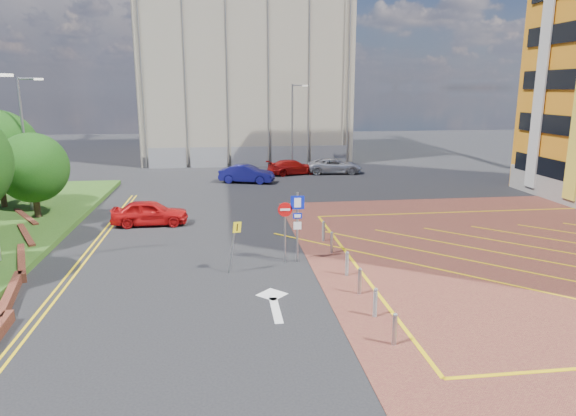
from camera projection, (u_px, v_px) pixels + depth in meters
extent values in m
plane|color=black|center=(289.00, 270.00, 22.10)|extent=(140.00, 140.00, 0.00)
cube|color=brown|center=(10.00, 296.00, 18.79)|extent=(1.25, 4.56, 0.40)
cube|color=brown|center=(22.00, 262.00, 22.53)|extent=(1.86, 4.43, 0.40)
cube|color=brown|center=(26.00, 237.00, 26.24)|extent=(2.29, 4.27, 0.40)
cube|color=brown|center=(26.00, 219.00, 29.93)|extent=(2.69, 4.06, 0.40)
cylinder|color=#3D2B1C|center=(37.00, 202.00, 29.79)|extent=(0.36, 0.36, 1.80)
sphere|color=#10350C|center=(33.00, 168.00, 29.33)|extent=(4.00, 4.00, 4.00)
cylinder|color=#3D2B1C|center=(2.00, 190.00, 32.26)|extent=(0.36, 0.36, 2.20)
cube|color=silver|center=(6.00, 75.00, 20.75)|extent=(0.50, 0.15, 0.12)
cylinder|color=#9EA0A8|center=(25.00, 145.00, 30.88)|extent=(0.16, 0.16, 8.00)
cylinder|color=#9EA0A8|center=(28.00, 79.00, 30.07)|extent=(1.20, 0.10, 0.10)
cube|color=silver|center=(39.00, 79.00, 30.16)|extent=(0.50, 0.15, 0.12)
cylinder|color=#9EA0A8|center=(292.00, 127.00, 48.72)|extent=(0.16, 0.16, 8.00)
cylinder|color=#9EA0A8|center=(299.00, 85.00, 47.91)|extent=(1.20, 0.10, 0.10)
cube|color=silver|center=(305.00, 86.00, 47.99)|extent=(0.50, 0.15, 0.12)
cylinder|color=#9EA0A8|center=(297.00, 228.00, 22.76)|extent=(0.10, 0.10, 3.20)
cube|color=#0A1BBD|center=(298.00, 203.00, 22.47)|extent=(0.60, 0.04, 0.60)
cube|color=white|center=(298.00, 203.00, 22.45)|extent=(0.30, 0.02, 0.42)
cube|color=#0A1BBD|center=(297.00, 216.00, 22.61)|extent=(0.40, 0.04, 0.25)
cube|color=white|center=(298.00, 216.00, 22.58)|extent=(0.28, 0.02, 0.14)
cube|color=white|center=(297.00, 226.00, 22.71)|extent=(0.35, 0.04, 0.35)
cylinder|color=#9EA0A8|center=(285.00, 233.00, 22.75)|extent=(0.08, 0.08, 2.70)
cylinder|color=red|center=(285.00, 210.00, 22.47)|extent=(0.64, 0.04, 0.64)
cube|color=white|center=(285.00, 210.00, 22.45)|extent=(0.44, 0.02, 0.10)
cylinder|color=#9EA0A8|center=(232.00, 248.00, 21.52)|extent=(0.42, 0.08, 2.19)
cube|color=yellow|center=(237.00, 227.00, 21.31)|extent=(0.39, 0.39, 0.51)
cylinder|color=#9EA0A8|center=(394.00, 331.00, 15.52)|extent=(0.14, 0.14, 0.90)
cylinder|color=black|center=(375.00, 304.00, 17.45)|extent=(0.14, 0.14, 0.90)
cylinder|color=#9EA0A8|center=(360.00, 283.00, 19.38)|extent=(0.14, 0.14, 0.90)
cylinder|color=black|center=(347.00, 265.00, 21.32)|extent=(0.14, 0.14, 0.90)
cylinder|color=#9EA0A8|center=(332.00, 244.00, 24.21)|extent=(0.14, 0.14, 0.90)
cylinder|color=black|center=(323.00, 232.00, 26.14)|extent=(0.14, 0.14, 0.90)
cube|color=#A99B8A|center=(243.00, 58.00, 58.21)|extent=(21.20, 19.20, 22.00)
cube|color=gold|center=(259.00, 5.00, 59.02)|extent=(0.90, 0.90, 34.00)
cube|color=gray|center=(260.00, 156.00, 50.96)|extent=(21.60, 0.06, 2.00)
imported|color=red|center=(150.00, 213.00, 29.21)|extent=(4.26, 1.72, 1.45)
imported|color=navy|center=(247.00, 174.00, 42.28)|extent=(4.74, 2.81, 1.47)
imported|color=#A8100E|center=(293.00, 167.00, 46.32)|extent=(4.94, 3.03, 1.34)
imported|color=#AFB0B7|center=(334.00, 166.00, 46.94)|extent=(5.13, 2.67, 1.38)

